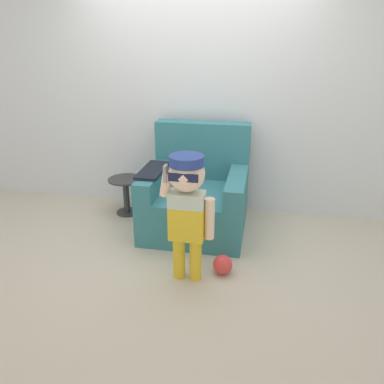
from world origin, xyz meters
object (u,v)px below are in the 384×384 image
at_px(armchair, 197,195).
at_px(toy_ball, 223,265).
at_px(person_child, 187,200).
at_px(side_table, 126,192).

xyz_separation_m(armchair, toy_ball, (0.38, -0.84, -0.27)).
distance_m(person_child, toy_ball, 0.70).
height_order(person_child, toy_ball, person_child).
bearing_deg(side_table, person_child, -49.69).
relative_size(armchair, side_table, 2.49).
bearing_deg(toy_ball, side_table, 140.99).
xyz_separation_m(armchair, side_table, (-0.85, 0.15, -0.10)).
distance_m(side_table, toy_ball, 1.59).
height_order(armchair, side_table, armchair).
relative_size(armchair, toy_ball, 6.28).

